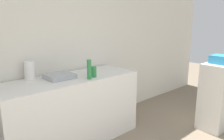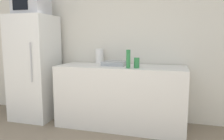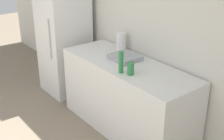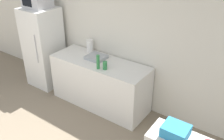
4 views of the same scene
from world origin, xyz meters
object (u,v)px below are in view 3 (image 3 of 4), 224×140
(bottle_short, at_px, (131,69))
(paper_towel_roll, at_px, (121,41))
(refrigerator, at_px, (64,40))
(bottle_tall, at_px, (121,62))

(bottle_short, height_order, paper_towel_roll, paper_towel_roll)
(refrigerator, relative_size, bottle_short, 11.83)
(bottle_tall, height_order, paper_towel_roll, bottle_tall)
(bottle_short, distance_m, paper_towel_roll, 0.81)
(bottle_tall, bearing_deg, refrigerator, 173.07)
(refrigerator, bearing_deg, bottle_short, -4.83)
(bottle_tall, bearing_deg, paper_towel_roll, 140.16)
(bottle_tall, xyz_separation_m, bottle_short, (0.11, 0.05, -0.05))
(refrigerator, bearing_deg, paper_towel_roll, 15.43)
(refrigerator, xyz_separation_m, bottle_tall, (1.61, -0.20, 0.20))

